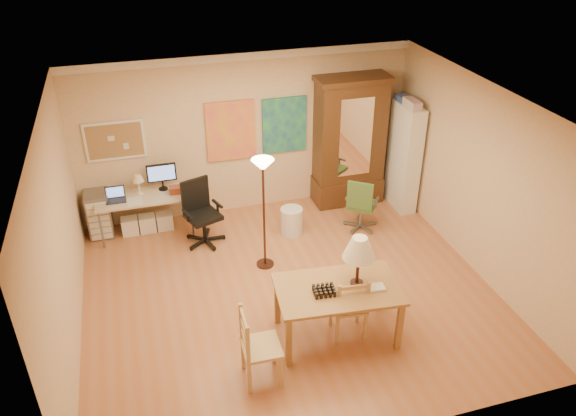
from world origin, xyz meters
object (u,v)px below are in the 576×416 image
object	(u,v)px
office_chair_green	(360,215)
dining_table	(345,277)
office_chair_black	(203,226)
bookshelf	(404,157)
computer_desk	(147,209)
armoire	(349,149)

from	to	relation	value
office_chair_green	dining_table	bearing A→B (deg)	-117.70
office_chair_black	office_chair_green	distance (m)	2.53
bookshelf	computer_desk	bearing A→B (deg)	175.26
bookshelf	office_chair_black	bearing A→B (deg)	-176.75
computer_desk	office_chair_black	size ratio (longest dim) A/B	1.43
dining_table	bookshelf	bearing A→B (deg)	52.33
dining_table	office_chair_black	size ratio (longest dim) A/B	1.51
computer_desk	bookshelf	distance (m)	4.32
computer_desk	bookshelf	bearing A→B (deg)	-4.74
office_chair_black	computer_desk	bearing A→B (deg)	145.34
computer_desk	office_chair_green	xyz separation A→B (m)	(3.31, -0.89, -0.16)
office_chair_green	armoire	xyz separation A→B (m)	(0.14, 0.97, 0.73)
armoire	office_chair_black	bearing A→B (deg)	-166.49
computer_desk	office_chair_green	distance (m)	3.43
office_chair_green	office_chair_black	bearing A→B (deg)	172.35
armoire	computer_desk	bearing A→B (deg)	-178.59
office_chair_green	bookshelf	distance (m)	1.29
computer_desk	office_chair_green	size ratio (longest dim) A/B	1.60
dining_table	bookshelf	distance (m)	3.50
computer_desk	bookshelf	size ratio (longest dim) A/B	0.80
office_chair_black	armoire	world-z (taller)	armoire
bookshelf	armoire	bearing A→B (deg)	151.85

